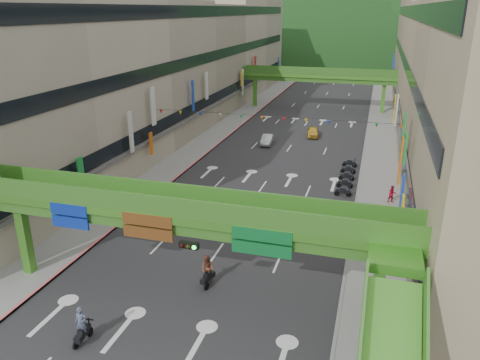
% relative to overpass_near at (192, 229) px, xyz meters
% --- Properties ---
extents(road_slab, '(18.00, 140.00, 0.02)m').
position_rel_overpass_near_xyz_m(road_slab, '(-0.93, 44.62, -5.20)').
color(road_slab, '#28282B').
rests_on(road_slab, ground).
extents(sidewalk_left, '(4.00, 140.00, 0.15)m').
position_rel_overpass_near_xyz_m(sidewalk_left, '(-11.93, 44.62, -5.13)').
color(sidewalk_left, gray).
rests_on(sidewalk_left, ground).
extents(sidewalk_right, '(4.00, 140.00, 0.15)m').
position_rel_overpass_near_xyz_m(sidewalk_right, '(10.07, 44.62, -5.13)').
color(sidewalk_right, gray).
rests_on(sidewalk_right, ground).
extents(curb_left, '(0.20, 140.00, 0.18)m').
position_rel_overpass_near_xyz_m(curb_left, '(-10.03, 44.62, -5.12)').
color(curb_left, '#CC5959').
rests_on(curb_left, ground).
extents(curb_right, '(0.20, 140.00, 0.18)m').
position_rel_overpass_near_xyz_m(curb_right, '(8.17, 44.62, -5.12)').
color(curb_right, gray).
rests_on(curb_right, ground).
extents(building_row_left, '(12.80, 95.00, 19.00)m').
position_rel_overpass_near_xyz_m(building_row_left, '(-19.86, 44.62, 4.25)').
color(building_row_left, '#9E937F').
rests_on(building_row_left, ground).
extents(building_row_right, '(12.80, 95.00, 19.00)m').
position_rel_overpass_near_xyz_m(building_row_right, '(18.00, 44.62, 4.25)').
color(building_row_right, gray).
rests_on(building_row_right, ground).
extents(overpass_near, '(28.00, 12.27, 7.10)m').
position_rel_overpass_near_xyz_m(overpass_near, '(0.00, 0.00, 0.00)').
color(overpass_near, '#4C9E2D').
rests_on(overpass_near, ground).
extents(overpass_far, '(28.00, 2.20, 7.10)m').
position_rel_overpass_near_xyz_m(overpass_far, '(-0.93, 59.62, 0.20)').
color(overpass_far, '#4C9E2D').
rests_on(overpass_far, ground).
extents(hill_left, '(168.00, 140.00, 112.00)m').
position_rel_overpass_near_xyz_m(hill_left, '(-15.93, 154.62, -5.21)').
color(hill_left, '#1C4419').
rests_on(hill_left, ground).
extents(hill_right, '(208.00, 176.00, 128.00)m').
position_rel_overpass_near_xyz_m(hill_right, '(24.07, 174.62, -5.21)').
color(hill_right, '#1C4419').
rests_on(hill_right, ground).
extents(bunting_string, '(26.00, 0.36, 0.47)m').
position_rel_overpass_near_xyz_m(bunting_string, '(-0.93, 24.62, 0.75)').
color(bunting_string, black).
rests_on(bunting_string, ground).
extents(scooter_rider_near, '(0.69, 1.60, 2.12)m').
position_rel_overpass_near_xyz_m(scooter_rider_near, '(-4.55, -4.38, -4.21)').
color(scooter_rider_near, black).
rests_on(scooter_rider_near, ground).
extents(scooter_rider_mid, '(0.96, 1.59, 2.08)m').
position_rel_overpass_near_xyz_m(scooter_rider_mid, '(-0.12, 2.56, -4.13)').
color(scooter_rider_mid, black).
rests_on(scooter_rider_mid, ground).
extents(scooter_rider_left, '(0.97, 1.60, 1.96)m').
position_rel_overpass_near_xyz_m(scooter_rider_left, '(-8.42, 11.56, -4.23)').
color(scooter_rider_left, gray).
rests_on(scooter_rider_left, ground).
extents(scooter_rider_far, '(0.77, 1.60, 1.87)m').
position_rel_overpass_near_xyz_m(scooter_rider_far, '(-0.82, 13.63, -4.27)').
color(scooter_rider_far, maroon).
rests_on(scooter_rider_far, ground).
extents(parked_scooter_row, '(1.60, 9.39, 1.08)m').
position_rel_overpass_near_xyz_m(parked_scooter_row, '(6.87, 24.62, -4.68)').
color(parked_scooter_row, black).
rests_on(parked_scooter_row, ground).
extents(car_silver, '(1.50, 3.87, 1.26)m').
position_rel_overpass_near_xyz_m(car_silver, '(-3.97, 35.67, -4.58)').
color(car_silver, '#B7BABF').
rests_on(car_silver, ground).
extents(car_yellow, '(2.05, 4.00, 1.30)m').
position_rel_overpass_near_xyz_m(car_yellow, '(1.10, 41.16, -4.55)').
color(car_yellow, gold).
rests_on(car_yellow, ground).
extents(pedestrian_red, '(0.96, 0.87, 1.60)m').
position_rel_overpass_near_xyz_m(pedestrian_red, '(11.22, 19.60, -4.41)').
color(pedestrian_red, maroon).
rests_on(pedestrian_red, ground).
extents(pedestrian_dark, '(1.02, 0.56, 1.64)m').
position_rel_overpass_near_xyz_m(pedestrian_dark, '(11.27, 10.43, -4.39)').
color(pedestrian_dark, black).
rests_on(pedestrian_dark, ground).
extents(pedestrian_blue, '(0.90, 0.68, 1.74)m').
position_rel_overpass_near_xyz_m(pedestrian_blue, '(8.87, 10.90, -4.34)').
color(pedestrian_blue, '#39405B').
rests_on(pedestrian_blue, ground).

